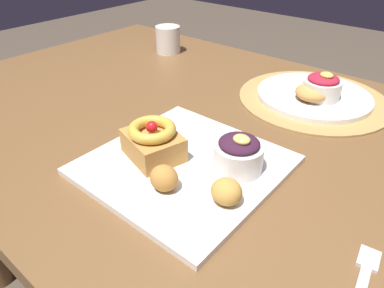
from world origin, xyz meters
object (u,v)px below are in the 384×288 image
at_px(back_plate, 313,96).
at_px(coffee_mug, 168,40).
at_px(berry_ramekin, 238,154).
at_px(fritter_front, 164,178).
at_px(fritter_middle, 226,192).
at_px(back_pastry, 312,92).
at_px(cake_slice, 153,141).
at_px(back_ramekin, 322,86).
at_px(front_plate, 185,165).
at_px(fork, 364,278).

distance_m(back_plate, coffee_mug, 0.51).
bearing_deg(berry_ramekin, fritter_front, -116.93).
distance_m(fritter_middle, back_pastry, 0.41).
xyz_separation_m(back_plate, coffee_mug, (-0.51, 0.03, 0.03)).
height_order(cake_slice, back_ramekin, same).
bearing_deg(cake_slice, front_plate, 20.40).
distance_m(front_plate, back_pastry, 0.37).
relative_size(back_pastry, fork, 0.60).
bearing_deg(coffee_mug, cake_slice, -49.18).
height_order(cake_slice, berry_ramekin, same).
bearing_deg(back_ramekin, cake_slice, -107.81).
bearing_deg(back_ramekin, back_plate, 144.78).
relative_size(back_plate, back_pastry, 3.53).
xyz_separation_m(front_plate, back_pastry, (0.07, 0.37, 0.03)).
distance_m(cake_slice, back_ramekin, 0.43).
height_order(back_ramekin, coffee_mug, same).
distance_m(cake_slice, back_pastry, 0.41).
distance_m(berry_ramekin, back_ramekin, 0.35).
xyz_separation_m(back_ramekin, coffee_mug, (-0.53, 0.05, -0.00)).
relative_size(front_plate, fritter_front, 6.67).
relative_size(back_plate, coffee_mug, 3.21).
bearing_deg(back_plate, back_pastry, -76.62).
bearing_deg(fritter_middle, coffee_mug, 139.92).
bearing_deg(back_plate, fritter_middle, -82.77).
xyz_separation_m(fritter_front, back_ramekin, (0.06, 0.46, 0.01)).
distance_m(back_plate, back_pastry, 0.05).
bearing_deg(front_plate, cake_slice, -159.60).
distance_m(fritter_front, coffee_mug, 0.70).
distance_m(back_pastry, coffee_mug, 0.52).
bearing_deg(fork, coffee_mug, 51.05).
bearing_deg(fork, front_plate, 77.00).
bearing_deg(fritter_front, cake_slice, 145.63).
bearing_deg(front_plate, fritter_front, -73.43).
bearing_deg(fork, cake_slice, 81.00).
height_order(cake_slice, coffee_mug, same).
height_order(back_ramekin, fork, back_ramekin).
height_order(fritter_middle, fork, fritter_middle).
bearing_deg(back_pastry, fritter_middle, -83.35).
bearing_deg(fritter_middle, back_pastry, 96.65).
bearing_deg(fritter_front, back_ramekin, 83.17).
xyz_separation_m(berry_ramekin, fritter_middle, (0.03, -0.08, -0.01)).
bearing_deg(back_plate, front_plate, -98.03).
distance_m(cake_slice, back_plate, 0.44).
bearing_deg(coffee_mug, fork, -31.55).
xyz_separation_m(back_ramekin, fork, (0.24, -0.42, -0.04)).
relative_size(fritter_front, fork, 0.36).
distance_m(front_plate, fritter_front, 0.08).
bearing_deg(cake_slice, fritter_front, -34.37).
relative_size(fritter_middle, back_pastry, 0.63).
xyz_separation_m(back_ramekin, back_pastry, (-0.01, -0.02, -0.01)).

